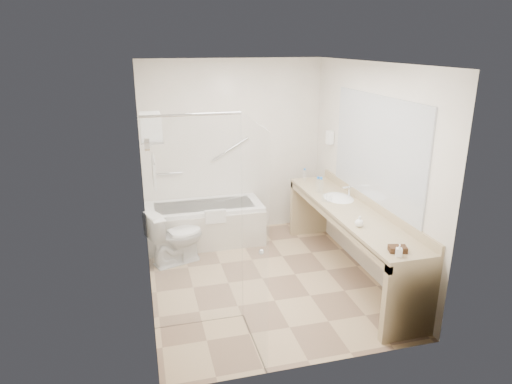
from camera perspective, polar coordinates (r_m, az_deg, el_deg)
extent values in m
plane|color=tan|center=(5.58, 0.79, -10.75)|extent=(3.20, 3.20, 0.00)
cube|color=silver|center=(4.88, 0.93, 15.85)|extent=(2.60, 3.20, 0.10)
cube|color=silver|center=(6.60, -2.87, 5.49)|extent=(2.60, 0.10, 2.50)
cube|color=silver|center=(3.67, 7.58, -5.29)|extent=(2.60, 0.10, 2.50)
cube|color=silver|center=(4.92, -13.90, 0.51)|extent=(0.10, 3.20, 2.50)
cube|color=silver|center=(5.57, 13.87, 2.57)|extent=(0.10, 3.20, 2.50)
cube|color=white|center=(6.48, -6.44, -3.90)|extent=(1.60, 0.70, 0.55)
cube|color=beige|center=(6.16, -5.93, -5.34)|extent=(1.60, 0.02, 0.50)
cube|color=silver|center=(6.09, -5.09, -3.06)|extent=(0.28, 0.06, 0.18)
cylinder|color=silver|center=(6.51, -10.97, 2.28)|extent=(0.40, 0.03, 0.03)
cylinder|color=silver|center=(6.55, -3.23, 5.39)|extent=(0.53, 0.03, 0.33)
cube|color=silver|center=(4.35, -7.53, -4.25)|extent=(0.90, 0.01, 2.10)
cube|color=silver|center=(4.02, -0.28, -6.04)|extent=(0.02, 0.90, 2.10)
cylinder|color=silver|center=(4.07, -8.15, 9.54)|extent=(0.90, 0.02, 0.02)
sphere|color=silver|center=(3.92, 0.70, -7.54)|extent=(0.05, 0.05, 0.05)
cylinder|color=silver|center=(3.63, -13.48, 5.76)|extent=(0.04, 0.10, 0.10)
cube|color=silver|center=(5.15, -12.92, 6.55)|extent=(0.24, 0.55, 0.02)
cylinder|color=silver|center=(5.20, -12.75, 4.17)|extent=(0.02, 0.55, 0.02)
cube|color=silver|center=(5.24, -12.63, 2.48)|extent=(0.03, 0.42, 0.32)
cube|color=silver|center=(5.14, -12.97, 7.16)|extent=(0.22, 0.40, 0.08)
cube|color=silver|center=(5.12, -13.04, 8.10)|extent=(0.22, 0.40, 0.08)
cube|color=silver|center=(5.11, -13.11, 9.05)|extent=(0.22, 0.40, 0.08)
cube|color=tan|center=(5.45, 11.72, -2.33)|extent=(0.55, 2.70, 0.05)
cube|color=tan|center=(5.54, 14.18, -1.34)|extent=(0.03, 2.70, 0.10)
cube|color=tan|center=(5.36, 9.23, -3.14)|extent=(0.04, 2.70, 0.08)
cube|color=tan|center=(4.61, 18.65, -12.80)|extent=(0.55, 0.08, 0.80)
cube|color=tan|center=(6.72, 6.62, -1.95)|extent=(0.55, 0.08, 0.80)
ellipsoid|color=white|center=(5.80, 10.26, -1.01)|extent=(0.40, 0.52, 0.14)
cylinder|color=silver|center=(5.83, 11.62, 0.13)|extent=(0.03, 0.03, 0.14)
cube|color=#B3B8BF|center=(5.37, 14.77, 5.22)|extent=(0.02, 2.00, 1.20)
cube|color=white|center=(6.42, 9.20, 6.74)|extent=(0.08, 0.10, 0.18)
imported|color=white|center=(5.90, -10.00, -5.55)|extent=(0.81, 0.61, 0.70)
cube|color=#462C19|center=(4.46, 17.29, -6.81)|extent=(0.18, 0.15, 0.05)
imported|color=white|center=(4.37, 17.42, -7.37)|extent=(0.10, 0.13, 0.05)
imported|color=white|center=(4.93, 12.77, -3.74)|extent=(0.12, 0.14, 0.09)
cylinder|color=silver|center=(6.42, 6.08, 2.09)|extent=(0.05, 0.05, 0.16)
cylinder|color=blue|center=(6.40, 6.11, 2.85)|extent=(0.03, 0.03, 0.02)
cylinder|color=silver|center=(5.94, 7.74, 0.81)|extent=(0.06, 0.06, 0.18)
cylinder|color=blue|center=(5.91, 7.78, 1.78)|extent=(0.03, 0.03, 0.03)
cylinder|color=silver|center=(5.91, 8.10, 0.72)|extent=(0.07, 0.07, 0.19)
cylinder|color=blue|center=(5.87, 8.15, 1.73)|extent=(0.04, 0.04, 0.03)
cylinder|color=silver|center=(5.61, 9.15, -0.75)|extent=(0.08, 0.08, 0.10)
cylinder|color=silver|center=(5.63, 8.54, -0.70)|extent=(0.09, 0.09, 0.09)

